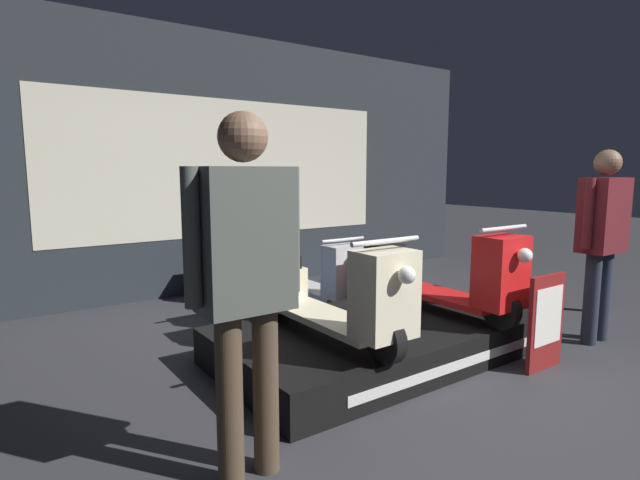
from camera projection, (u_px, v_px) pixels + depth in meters
The scene contains 11 objects.
ground_plane at pixel (503, 405), 3.26m from camera, with size 30.00×30.00×0.00m, color #2D2D33.
shop_wall_back at pixel (229, 164), 6.34m from camera, with size 8.17×0.09×3.20m.
display_platform at pixel (383, 338), 4.14m from camera, with size 2.71×1.46×0.29m.
scooter_display_left at pixel (326, 295), 3.70m from camera, with size 0.55×1.76×0.81m.
scooter_display_right at pixel (437, 275), 4.40m from camera, with size 0.55×1.76×0.81m.
scooter_backrow_0 at pixel (237, 284), 5.34m from camera, with size 0.55×1.76×0.81m.
scooter_backrow_1 at pixel (309, 274), 5.88m from camera, with size 0.55×1.76×0.81m.
person_left_browsing at pixel (245, 267), 2.36m from camera, with size 0.60×0.25×1.79m.
person_right_browsing at pixel (603, 229), 4.34m from camera, with size 0.61×0.25×1.70m.
price_sign_board at pixel (546, 322), 3.81m from camera, with size 0.43×0.04×0.74m.
street_bollard at pixel (600, 270), 5.36m from camera, with size 0.10×0.10×0.93m.
Camera 1 is at (-2.76, -1.83, 1.52)m, focal length 28.00 mm.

